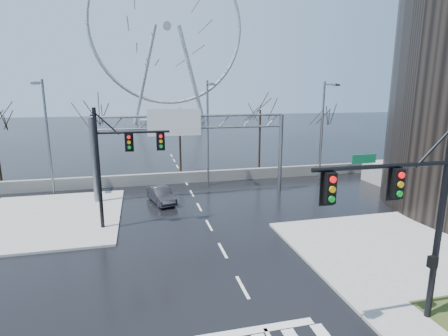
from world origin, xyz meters
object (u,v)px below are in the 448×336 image
object	(u,v)px
sign_gantry	(188,138)
signal_mast_near	(412,206)
signal_mast_far	(116,157)
ferris_wheel	(167,33)
car	(161,195)

from	to	relation	value
sign_gantry	signal_mast_near	bearing A→B (deg)	-73.81
signal_mast_far	ferris_wheel	distance (m)	89.30
ferris_wheel	sign_gantry	bearing A→B (deg)	-93.84
sign_gantry	signal_mast_far	bearing A→B (deg)	-132.47
signal_mast_near	car	bearing A→B (deg)	114.03
signal_mast_near	car	size ratio (longest dim) A/B	2.02
signal_mast_far	ferris_wheel	bearing A→B (deg)	82.80
signal_mast_far	sign_gantry	xyz separation A→B (m)	(5.49, 6.00, 0.35)
signal_mast_near	ferris_wheel	xyz separation A→B (m)	(-0.14, 99.04, 21.26)
signal_mast_near	car	world-z (taller)	signal_mast_near
sign_gantry	car	world-z (taller)	sign_gantry
signal_mast_near	car	distance (m)	20.06
signal_mast_far	car	xyz separation A→B (m)	(3.02, 4.91, -4.18)
signal_mast_near	sign_gantry	bearing A→B (deg)	106.19
signal_mast_near	signal_mast_far	distance (m)	17.03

